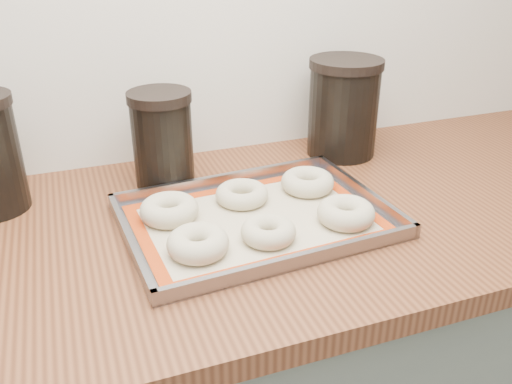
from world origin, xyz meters
name	(u,v)px	position (x,y,z in m)	size (l,w,h in m)	color
countertop	(227,229)	(0.00, 1.68, 0.88)	(3.06, 0.68, 0.04)	brown
baking_tray	(256,219)	(0.05, 1.65, 0.91)	(0.48, 0.36, 0.03)	gray
baking_mat	(256,220)	(0.05, 1.65, 0.90)	(0.44, 0.32, 0.00)	#C6B793
bagel_front_left	(198,243)	(-0.08, 1.58, 0.92)	(0.10, 0.10, 0.04)	#C0B595
bagel_front_mid	(268,231)	(0.04, 1.57, 0.92)	(0.09, 0.09, 0.03)	#C0B595
bagel_front_right	(346,213)	(0.19, 1.58, 0.92)	(0.10, 0.10, 0.04)	#C0B595
bagel_back_left	(169,210)	(-0.10, 1.70, 0.92)	(0.10, 0.10, 0.04)	#C0B595
bagel_back_mid	(242,194)	(0.05, 1.72, 0.92)	(0.10, 0.10, 0.03)	#C0B595
bagel_back_right	(308,182)	(0.18, 1.72, 0.92)	(0.10, 0.10, 0.04)	#C0B595
canister_mid	(162,139)	(-0.07, 1.86, 1.00)	(0.12, 0.12, 0.19)	black
canister_right	(343,107)	(0.34, 1.88, 1.01)	(0.16, 0.16, 0.22)	black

